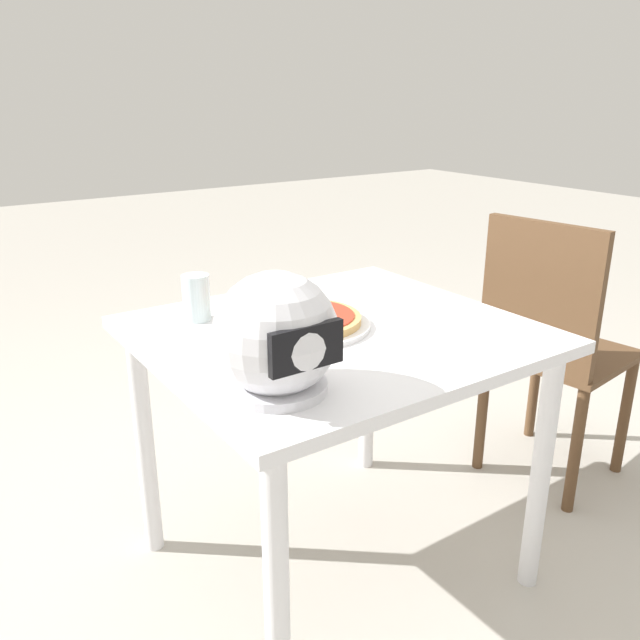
% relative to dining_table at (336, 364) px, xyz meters
% --- Properties ---
extents(ground_plane, '(14.00, 14.00, 0.00)m').
position_rel_dining_table_xyz_m(ground_plane, '(0.00, 0.00, -0.61)').
color(ground_plane, '#B2ADA3').
extents(dining_table, '(0.90, 0.83, 0.71)m').
position_rel_dining_table_xyz_m(dining_table, '(0.00, 0.00, 0.00)').
color(dining_table, white).
rests_on(dining_table, ground).
extents(pizza_plate, '(0.33, 0.33, 0.01)m').
position_rel_dining_table_xyz_m(pizza_plate, '(0.06, -0.05, 0.10)').
color(pizza_plate, white).
rests_on(pizza_plate, dining_table).
extents(pizza, '(0.28, 0.28, 0.05)m').
position_rel_dining_table_xyz_m(pizza, '(0.06, -0.05, 0.12)').
color(pizza, tan).
rests_on(pizza, pizza_plate).
extents(motorcycle_helmet, '(0.24, 0.24, 0.24)m').
position_rel_dining_table_xyz_m(motorcycle_helmet, '(0.30, 0.23, 0.21)').
color(motorcycle_helmet, silver).
rests_on(motorcycle_helmet, dining_table).
extents(drinking_glass, '(0.07, 0.07, 0.12)m').
position_rel_dining_table_xyz_m(drinking_glass, '(0.25, -0.25, 0.16)').
color(drinking_glass, silver).
rests_on(drinking_glass, dining_table).
extents(chair_side, '(0.45, 0.45, 0.90)m').
position_rel_dining_table_xyz_m(chair_side, '(-0.81, 0.04, -0.10)').
color(chair_side, brown).
rests_on(chair_side, ground).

